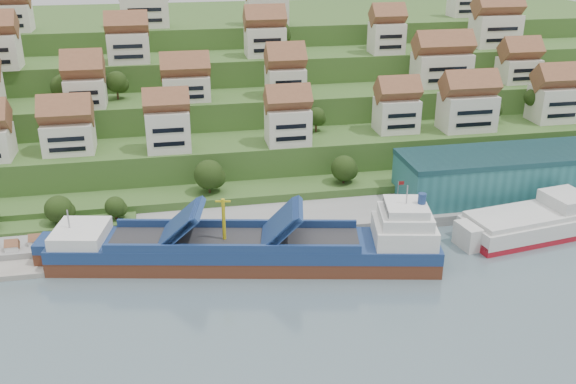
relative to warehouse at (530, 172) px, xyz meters
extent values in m
plane|color=slate|center=(-52.00, -17.00, -7.20)|extent=(300.00, 300.00, 0.00)
cube|color=gray|center=(-32.00, -2.00, -6.10)|extent=(180.00, 14.00, 2.20)
cube|color=gray|center=(-110.00, -5.00, -6.70)|extent=(45.00, 20.00, 1.00)
cube|color=#2D4C1E|center=(-52.00, 69.00, -5.20)|extent=(260.00, 128.00, 4.00)
cube|color=#2D4C1E|center=(-52.00, 74.00, -1.70)|extent=(260.00, 118.00, 11.00)
cube|color=#2D4C1E|center=(-52.00, 82.00, 1.80)|extent=(260.00, 102.00, 18.00)
cube|color=#2D4C1E|center=(-52.00, 90.00, 5.30)|extent=(260.00, 86.00, 25.00)
cube|color=#2D4C1E|center=(-52.00, 99.00, 8.30)|extent=(260.00, 68.00, 31.00)
cube|color=silver|center=(-101.65, 22.95, 7.24)|extent=(11.08, 8.57, 6.88)
cube|color=silver|center=(-79.53, 19.53, 8.46)|extent=(9.75, 7.03, 9.31)
cube|color=silver|center=(-51.99, 19.17, 8.01)|extent=(10.00, 7.62, 8.42)
cube|color=silver|center=(-23.77, 23.50, 7.87)|extent=(10.05, 7.73, 8.13)
cube|color=silver|center=(-6.04, 21.36, 8.24)|extent=(13.10, 8.26, 8.88)
cube|color=silver|center=(19.51, 24.23, 8.29)|extent=(11.21, 8.31, 8.98)
cube|color=silver|center=(-98.30, 36.04, 14.25)|extent=(9.29, 8.98, 6.89)
cube|color=silver|center=(-74.31, 37.13, 13.85)|extent=(11.54, 7.90, 6.10)
cube|color=silver|center=(-49.32, 36.07, 14.44)|extent=(9.37, 8.56, 7.28)
cube|color=silver|center=(-5.83, 39.03, 15.16)|extent=(15.04, 8.18, 8.72)
cube|color=silver|center=(16.99, 39.09, 14.04)|extent=(10.26, 8.04, 6.49)
cube|color=silver|center=(-88.04, 51.84, 21.68)|extent=(10.52, 7.30, 7.77)
cube|color=silver|center=(-51.60, 53.72, 21.75)|extent=(10.66, 7.79, 7.90)
cube|color=silver|center=(-17.54, 51.20, 21.97)|extent=(9.02, 7.14, 8.35)
cube|color=silver|center=(17.25, 54.89, 22.43)|extent=(13.36, 8.47, 9.27)
cube|color=silver|center=(-119.91, 71.64, 27.45)|extent=(10.78, 8.03, 7.30)
cube|color=silver|center=(-83.49, 72.18, 28.12)|extent=(13.36, 7.51, 8.64)
cube|color=silver|center=(-48.18, 70.88, 27.89)|extent=(11.83, 8.15, 8.18)
cube|color=silver|center=(16.63, 76.07, 27.39)|extent=(8.48, 7.05, 7.18)
ellipsoid|color=#243A13|center=(-40.98, 9.11, 0.40)|extent=(5.89, 5.89, 5.89)
ellipsoid|color=#243A13|center=(-71.55, 9.29, 1.11)|extent=(6.52, 6.52, 6.52)
ellipsoid|color=#243A13|center=(3.53, 26.11, 7.46)|extent=(4.96, 4.96, 4.96)
ellipsoid|color=#243A13|center=(14.47, 26.11, 9.78)|extent=(4.55, 4.55, 4.55)
ellipsoid|color=#243A13|center=(-43.41, 26.66, 7.76)|extent=(4.51, 4.51, 4.51)
ellipsoid|color=#243A13|center=(-8.10, 42.83, 16.65)|extent=(4.67, 4.67, 4.67)
ellipsoid|color=#243A13|center=(-104.31, 42.38, 14.22)|extent=(6.25, 6.25, 6.25)
ellipsoid|color=#243A13|center=(-91.30, 40.97, 15.26)|extent=(5.33, 5.33, 5.33)
ellipsoid|color=#243A13|center=(-47.10, 56.21, 23.98)|extent=(5.88, 5.88, 5.88)
ellipsoid|color=#243A13|center=(-17.59, 58.94, 23.24)|extent=(5.60, 5.60, 5.60)
ellipsoid|color=#243A13|center=(-13.45, 56.97, 21.53)|extent=(4.57, 4.57, 4.57)
ellipsoid|color=#243A13|center=(-102.38, 2.00, -1.27)|extent=(5.61, 5.61, 5.61)
ellipsoid|color=#243A13|center=(-91.36, 2.00, -1.65)|extent=(4.24, 4.24, 4.24)
cube|color=#27676B|center=(0.00, 0.00, 0.00)|extent=(60.00, 15.00, 10.00)
cylinder|color=gray|center=(-34.00, -7.00, -1.00)|extent=(0.16, 0.16, 8.00)
cube|color=maroon|center=(-33.40, -7.00, 2.60)|extent=(1.20, 0.05, 0.80)
cube|color=white|center=(-110.00, -7.00, -5.10)|extent=(2.40, 2.20, 2.20)
cube|color=white|center=(-106.00, -5.50, -5.10)|extent=(2.40, 2.20, 2.20)
cube|color=#5A2D1B|center=(-67.25, -16.93, -6.20)|extent=(72.24, 25.14, 4.58)
cube|color=navy|center=(-67.25, -16.93, -3.26)|extent=(72.26, 25.25, 2.38)
cube|color=silver|center=(-96.87, -10.85, -0.97)|extent=(11.08, 12.08, 2.38)
cube|color=#262628|center=(-69.04, -16.56, -2.07)|extent=(46.77, 18.37, 0.27)
cube|color=navy|center=(-78.92, -14.54, 1.05)|extent=(8.76, 11.29, 6.34)
cube|color=navy|center=(-60.96, -18.22, 1.05)|extent=(8.42, 11.22, 6.70)
cylinder|color=gold|center=(-70.84, -16.20, 1.96)|extent=(0.76, 0.76, 8.25)
cube|color=silver|center=(-38.52, -22.83, -0.33)|extent=(12.87, 12.44, 3.67)
cube|color=silver|center=(-38.52, -22.83, 2.61)|extent=(10.86, 11.00, 2.29)
cube|color=silver|center=(-38.52, -22.83, 4.53)|extent=(8.84, 9.55, 1.65)
cylinder|color=navy|center=(-35.82, -23.38, 6.27)|extent=(1.73, 1.73, 2.02)
cube|color=maroon|center=(-7.74, -16.11, -6.60)|extent=(31.12, 15.38, 2.58)
cube|color=silver|center=(-7.74, -16.11, -4.42)|extent=(31.14, 15.49, 3.18)
cube|color=silver|center=(-7.74, -16.11, -2.43)|extent=(29.48, 14.07, 1.19)
cube|color=silver|center=(-0.38, -14.97, -0.74)|extent=(9.20, 9.86, 2.98)
camera|label=1|loc=(-79.66, -121.99, 52.04)|focal=40.00mm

